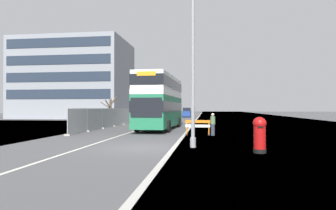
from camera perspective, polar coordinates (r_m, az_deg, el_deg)
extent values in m
cube|color=#4C4C4F|center=(14.52, -5.25, -8.63)|extent=(140.00, 280.00, 0.10)
cube|color=#B2AFA8|center=(14.25, 1.13, -8.60)|extent=(0.24, 196.00, 0.01)
cube|color=silver|center=(15.41, -15.91, -7.97)|extent=(0.16, 168.00, 0.01)
cube|color=#1E6B47|center=(26.49, -1.51, -1.22)|extent=(2.99, 10.94, 2.66)
cube|color=silver|center=(26.51, -1.51, 2.08)|extent=(2.99, 10.94, 0.40)
cube|color=silver|center=(26.57, -1.51, 4.07)|extent=(2.96, 10.83, 1.44)
cube|color=black|center=(26.49, -1.51, -0.36)|extent=(3.02, 11.05, 0.85)
cube|color=black|center=(26.57, -1.51, 4.07)|extent=(3.01, 10.99, 0.79)
cube|color=black|center=(21.17, -4.37, -0.49)|extent=(2.38, 0.15, 1.46)
cube|color=orange|center=(21.32, -4.37, 6.28)|extent=(1.42, 0.11, 0.32)
cube|color=#1E6B47|center=(26.53, -1.51, -3.70)|extent=(3.02, 11.05, 0.36)
cylinder|color=black|center=(23.56, -6.21, -4.17)|extent=(0.34, 1.01, 1.00)
cylinder|color=black|center=(22.99, 0.03, -4.27)|extent=(0.34, 1.01, 1.00)
cylinder|color=black|center=(29.71, -2.85, -3.42)|extent=(0.34, 1.01, 1.00)
cylinder|color=black|center=(29.26, 2.12, -3.47)|extent=(0.34, 1.01, 1.00)
cylinder|color=gray|center=(14.53, 4.99, 7.51)|extent=(0.18, 0.18, 8.05)
cylinder|color=gray|center=(14.49, 5.00, -7.45)|extent=(0.29, 0.29, 0.50)
cylinder|color=black|center=(13.36, 17.79, -8.70)|extent=(0.56, 0.56, 0.18)
cylinder|color=#AD0F0F|center=(13.29, 17.78, -5.94)|extent=(0.52, 0.52, 1.11)
sphere|color=#AD0F0F|center=(13.24, 17.78, -3.54)|extent=(0.58, 0.58, 0.58)
cube|color=black|center=(12.99, 17.99, -4.22)|extent=(0.22, 0.03, 0.07)
cube|color=orange|center=(20.90, 5.94, -3.30)|extent=(1.78, 0.12, 0.20)
cube|color=white|center=(20.92, 5.94, -4.17)|extent=(1.78, 0.12, 0.20)
cube|color=orange|center=(20.96, 3.74, -4.64)|extent=(0.07, 0.07, 0.99)
cube|color=black|center=(20.99, 3.74, -5.88)|extent=(0.15, 0.44, 0.08)
cube|color=orange|center=(20.94, 8.14, -4.64)|extent=(0.07, 0.07, 0.99)
cube|color=black|center=(20.98, 8.15, -5.88)|extent=(0.15, 0.44, 0.08)
cube|color=#A8AAAD|center=(22.96, -17.47, -3.02)|extent=(0.04, 3.26, 1.88)
cube|color=#A8AAAD|center=(26.08, -14.31, -2.73)|extent=(0.04, 3.26, 1.88)
cube|color=#A8AAAD|center=(29.26, -11.83, -2.49)|extent=(0.04, 3.26, 1.88)
cube|color=#A8AAAD|center=(32.49, -9.84, -2.30)|extent=(0.04, 3.26, 1.88)
cube|color=#A8AAAD|center=(35.75, -8.21, -2.15)|extent=(0.04, 3.26, 1.88)
cylinder|color=#939699|center=(21.44, -19.40, -3.19)|extent=(0.06, 0.06, 1.98)
cube|color=gray|center=(21.50, -19.40, -5.67)|extent=(0.44, 0.20, 0.12)
cylinder|color=#939699|center=(24.51, -15.79, -2.87)|extent=(0.06, 0.06, 1.98)
cube|color=gray|center=(24.57, -15.80, -5.03)|extent=(0.44, 0.20, 0.12)
cylinder|color=#939699|center=(27.67, -13.00, -2.61)|extent=(0.06, 0.06, 1.98)
cube|color=gray|center=(27.72, -13.00, -4.53)|extent=(0.44, 0.20, 0.12)
cylinder|color=#939699|center=(30.87, -10.78, -2.39)|extent=(0.06, 0.06, 1.98)
cube|color=gray|center=(30.92, -10.79, -4.12)|extent=(0.44, 0.20, 0.12)
cylinder|color=#939699|center=(34.12, -8.99, -2.22)|extent=(0.06, 0.06, 1.98)
cube|color=gray|center=(34.16, -8.99, -3.78)|extent=(0.44, 0.20, 0.12)
cylinder|color=#939699|center=(37.39, -7.50, -2.08)|extent=(0.06, 0.06, 1.98)
cube|color=gray|center=(37.42, -7.50, -3.50)|extent=(0.44, 0.20, 0.12)
cube|color=silver|center=(46.44, -1.76, -2.03)|extent=(1.74, 4.37, 1.22)
cube|color=black|center=(46.43, -1.76, -0.88)|extent=(1.60, 2.40, 0.64)
cylinder|color=black|center=(47.67, -0.47, -2.58)|extent=(0.20, 0.60, 0.60)
cylinder|color=black|center=(47.94, -2.53, -2.57)|extent=(0.20, 0.60, 0.60)
cylinder|color=black|center=(44.99, -0.95, -2.70)|extent=(0.20, 0.60, 0.60)
cylinder|color=black|center=(45.28, -3.13, -2.69)|extent=(0.20, 0.60, 0.60)
cube|color=navy|center=(54.25, -0.69, -1.81)|extent=(1.77, 4.28, 1.22)
cube|color=black|center=(54.24, -0.69, -0.79)|extent=(1.63, 2.36, 0.71)
cylinder|color=black|center=(55.46, 0.41, -2.29)|extent=(0.20, 0.60, 0.60)
cylinder|color=black|center=(55.71, -1.40, -2.29)|extent=(0.20, 0.60, 0.60)
cylinder|color=black|center=(52.83, 0.05, -2.38)|extent=(0.20, 0.60, 0.60)
cylinder|color=black|center=(53.09, -1.85, -2.37)|extent=(0.20, 0.60, 0.60)
cube|color=navy|center=(60.56, 3.81, -1.73)|extent=(1.73, 4.52, 1.11)
cube|color=black|center=(60.55, 3.81, -0.87)|extent=(1.59, 2.48, 0.71)
cylinder|color=black|center=(61.92, 4.69, -2.11)|extent=(0.20, 0.60, 0.60)
cylinder|color=black|center=(62.03, 3.10, -2.11)|extent=(0.20, 0.60, 0.60)
cylinder|color=black|center=(59.12, 4.55, -2.18)|extent=(0.20, 0.60, 0.60)
cylinder|color=black|center=(59.24, 2.89, -2.18)|extent=(0.20, 0.60, 0.60)
cylinder|color=#4C3D2D|center=(45.83, -11.38, -0.95)|extent=(0.35, 0.35, 3.32)
cylinder|color=#4C3D2D|center=(45.66, -10.62, 0.93)|extent=(1.39, 0.19, 1.58)
cylinder|color=#4C3D2D|center=(46.68, -10.93, 0.71)|extent=(0.33, 1.94, 1.35)
cylinder|color=#4C3D2D|center=(46.08, -12.34, -0.06)|extent=(1.70, 0.18, 1.15)
cylinder|color=#4C3D2D|center=(45.24, -11.86, 0.14)|extent=(0.50, 1.50, 1.38)
cylinder|color=#4C3D2D|center=(69.98, -6.07, -0.70)|extent=(0.30, 0.30, 3.61)
cylinder|color=#4C3D2D|center=(69.93, -5.43, 1.27)|extent=(1.63, 0.29, 1.85)
cylinder|color=#4C3D2D|center=(70.74, -5.58, 0.79)|extent=(0.93, 1.81, 1.29)
cylinder|color=#4C3D2D|center=(70.59, -6.18, 0.72)|extent=(0.71, 1.22, 1.45)
cylinder|color=#4C3D2D|center=(70.12, -6.53, 0.65)|extent=(1.25, 0.17, 1.02)
cylinder|color=#4C3D2D|center=(69.44, -6.38, 0.60)|extent=(0.63, 1.38, 1.63)
cylinder|color=#4C3D2D|center=(69.48, -5.86, 0.81)|extent=(0.88, 1.05, 1.69)
cylinder|color=#4C3D2D|center=(74.66, -6.20, -0.76)|extent=(0.42, 0.42, 3.41)
cylinder|color=#4C3D2D|center=(74.62, -5.68, 0.73)|extent=(1.50, 0.38, 1.88)
cylinder|color=#4C3D2D|center=(75.25, -5.73, 0.18)|extent=(1.11, 1.60, 1.53)
cylinder|color=#4C3D2D|center=(75.13, -6.12, -0.20)|extent=(0.23, 1.10, 0.95)
cylinder|color=#4C3D2D|center=(75.25, -6.57, 0.32)|extent=(1.40, 1.07, 1.13)
cylinder|color=#4C3D2D|center=(74.56, -6.56, 0.52)|extent=(1.07, 0.69, 1.10)
cylinder|color=#4C3D2D|center=(74.02, -6.43, 0.25)|extent=(0.46, 1.53, 1.12)
cylinder|color=#4C3D2D|center=(74.04, -6.14, 0.00)|extent=(0.61, 1.30, 1.57)
cylinder|color=#2D3342|center=(20.85, 8.91, -4.92)|extent=(0.29, 0.29, 0.80)
cylinder|color=#51704C|center=(20.81, 8.91, -3.02)|extent=(0.34, 0.34, 0.58)
sphere|color=beige|center=(20.80, 8.91, -1.91)|extent=(0.22, 0.22, 0.22)
cube|color=gray|center=(59.89, -18.00, 4.78)|extent=(20.58, 13.87, 15.05)
cube|color=#232D3D|center=(53.49, -21.23, 2.03)|extent=(19.35, 0.08, 1.69)
cube|color=#232D3D|center=(53.70, -21.22, 5.25)|extent=(19.35, 0.08, 1.69)
cube|color=#232D3D|center=(54.09, -21.21, 8.42)|extent=(19.35, 0.08, 1.69)
cube|color=#232D3D|center=(54.64, -21.20, 11.54)|extent=(19.35, 0.08, 1.69)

